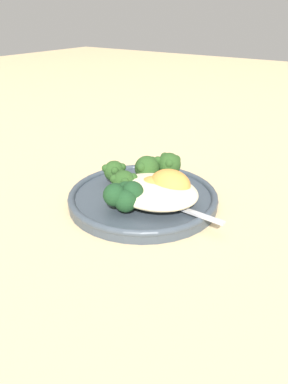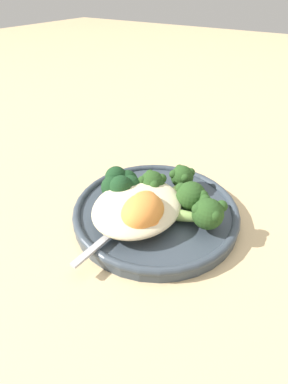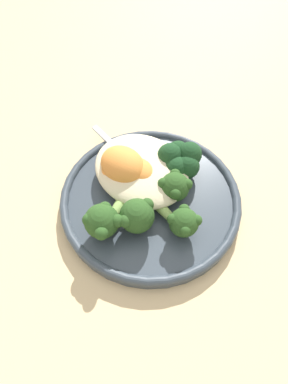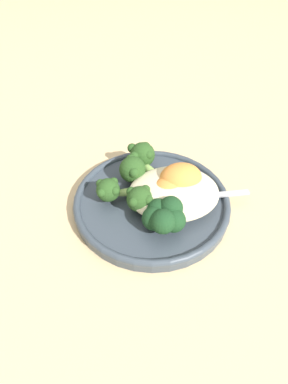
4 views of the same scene
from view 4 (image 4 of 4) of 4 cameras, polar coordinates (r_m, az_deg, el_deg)
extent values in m
plane|color=#D6B784|center=(0.50, 1.25, -1.98)|extent=(4.00, 4.00, 0.00)
cylinder|color=#38424C|center=(0.49, 1.60, -1.96)|extent=(0.25, 0.25, 0.02)
torus|color=#38424C|center=(0.48, 1.62, -1.31)|extent=(0.25, 0.25, 0.01)
ellipsoid|color=beige|center=(0.46, 5.67, -0.03)|extent=(0.14, 0.12, 0.03)
ellipsoid|color=#8EB25B|center=(0.49, 2.35, 2.68)|extent=(0.05, 0.10, 0.02)
sphere|color=#284C1E|center=(0.52, -0.75, 7.07)|extent=(0.04, 0.04, 0.04)
sphere|color=#284C1E|center=(0.51, -1.86, 6.79)|extent=(0.02, 0.02, 0.02)
sphere|color=#284C1E|center=(0.51, 0.81, 7.09)|extent=(0.02, 0.02, 0.02)
sphere|color=#284C1E|center=(0.53, 0.31, 8.64)|extent=(0.02, 0.02, 0.02)
sphere|color=#284C1E|center=(0.52, -2.28, 8.36)|extent=(0.02, 0.02, 0.02)
ellipsoid|color=#8EB25B|center=(0.49, 1.53, 1.51)|extent=(0.06, 0.06, 0.01)
sphere|color=#284C1E|center=(0.49, -2.21, 4.30)|extent=(0.04, 0.04, 0.04)
sphere|color=#284C1E|center=(0.47, -1.91, 3.70)|extent=(0.02, 0.02, 0.02)
sphere|color=#284C1E|center=(0.50, -2.54, 6.21)|extent=(0.02, 0.02, 0.02)
ellipsoid|color=#8EB25B|center=(0.47, -0.55, -0.09)|extent=(0.10, 0.02, 0.01)
sphere|color=#284C1E|center=(0.46, -6.85, 0.34)|extent=(0.04, 0.04, 0.04)
sphere|color=#284C1E|center=(0.45, -8.07, -0.12)|extent=(0.01, 0.01, 0.01)
sphere|color=#284C1E|center=(0.45, -5.51, 0.21)|extent=(0.01, 0.01, 0.01)
sphere|color=#284C1E|center=(0.47, -5.80, 1.92)|extent=(0.01, 0.01, 0.01)
sphere|color=#284C1E|center=(0.47, -8.28, 1.61)|extent=(0.01, 0.01, 0.01)
ellipsoid|color=#8EB25B|center=(0.47, 2.28, -0.82)|extent=(0.06, 0.04, 0.01)
sphere|color=#284C1E|center=(0.44, -0.83, -1.37)|extent=(0.04, 0.04, 0.04)
sphere|color=#284C1E|center=(0.43, -2.02, -1.94)|extent=(0.01, 0.01, 0.01)
sphere|color=#284C1E|center=(0.43, 0.82, -1.56)|extent=(0.01, 0.01, 0.01)
sphere|color=#284C1E|center=(0.45, 0.28, 0.41)|extent=(0.01, 0.01, 0.01)
sphere|color=#284C1E|center=(0.45, -2.46, 0.05)|extent=(0.01, 0.01, 0.01)
ellipsoid|color=#8EB25B|center=(0.46, 4.31, -1.16)|extent=(0.04, 0.08, 0.02)
sphere|color=#284C1E|center=(0.43, 4.16, -4.14)|extent=(0.03, 0.03, 0.03)
sphere|color=#284C1E|center=(0.42, 3.32, -4.69)|extent=(0.01, 0.01, 0.01)
sphere|color=#284C1E|center=(0.42, 5.61, -4.35)|extent=(0.01, 0.01, 0.01)
sphere|color=#284C1E|center=(0.43, 5.04, -2.65)|extent=(0.01, 0.01, 0.01)
sphere|color=#284C1E|center=(0.43, 2.80, -2.97)|extent=(0.01, 0.01, 0.01)
ellipsoid|color=orange|center=(0.49, 7.45, 2.28)|extent=(0.07, 0.08, 0.03)
ellipsoid|color=orange|center=(0.47, 4.80, 0.73)|extent=(0.05, 0.04, 0.03)
ellipsoid|color=orange|center=(0.47, 7.00, 2.46)|extent=(0.07, 0.06, 0.05)
sphere|color=#193D1E|center=(0.42, 1.93, -5.04)|extent=(0.04, 0.04, 0.04)
sphere|color=#193D1E|center=(0.41, 3.71, -5.63)|extent=(0.04, 0.04, 0.04)
sphere|color=#193D1E|center=(0.42, 5.64, -5.38)|extent=(0.04, 0.04, 0.04)
sphere|color=#193D1E|center=(0.43, 5.14, -3.07)|extent=(0.04, 0.04, 0.04)
sphere|color=#193D1E|center=(0.43, 2.84, -3.49)|extent=(0.04, 0.04, 0.04)
cube|color=#B7B7BC|center=(0.49, 15.63, -0.36)|extent=(0.07, 0.01, 0.00)
ellipsoid|color=#B7B7BC|center=(0.48, 9.53, -0.76)|extent=(0.04, 0.03, 0.01)
camera|label=1|loc=(0.42, 89.56, -11.46)|focal=35.00mm
camera|label=2|loc=(0.63, 32.14, 34.18)|focal=28.00mm
camera|label=3|loc=(0.50, -28.41, 41.12)|focal=28.00mm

